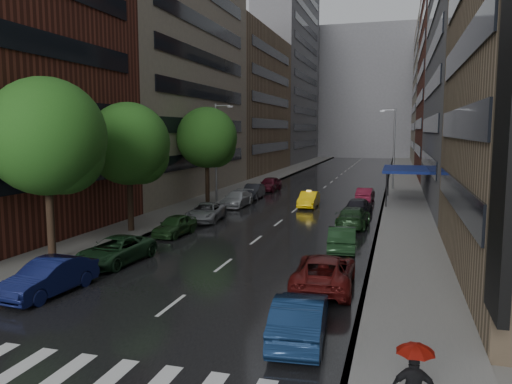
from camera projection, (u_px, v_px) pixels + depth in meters
ground at (115, 348)px, 15.51m from camera, size 220.00×220.00×0.00m
road at (329, 184)px, 63.23m from camera, size 14.00×140.00×0.01m
sidewalk_left at (261, 181)px, 65.67m from camera, size 4.00×140.00×0.15m
sidewalk_right at (403, 185)px, 60.77m from camera, size 4.00×140.00×0.15m
crosswalk at (82, 380)px, 13.55m from camera, size 13.15×2.80×0.01m
buildings_left at (238, 67)px, 73.72m from camera, size 8.00×108.00×38.00m
buildings_right at (456, 65)px, 63.69m from camera, size 8.05×109.10×36.00m
building_far at (366, 93)px, 126.15m from camera, size 40.00×14.00×32.00m
tree_near at (46, 137)px, 24.77m from camera, size 5.88×5.88×9.38m
tree_mid at (129, 144)px, 32.34m from camera, size 5.37×5.37×8.56m
tree_far at (207, 138)px, 45.52m from camera, size 5.56×5.56×8.86m
taxi at (309, 200)px, 43.82m from camera, size 1.51×4.19×1.37m
parked_cars_left at (210, 210)px, 37.96m from camera, size 2.69×41.38×1.57m
parked_cars_right at (345, 232)px, 29.68m from camera, size 2.69×37.13×1.51m
ped_red_umbrella at (414, 379)px, 10.96m from camera, size 1.06×0.82×2.01m
street_lamp_left at (217, 151)px, 45.64m from camera, size 1.74×0.22×9.00m
street_lamp_right at (393, 147)px, 55.76m from camera, size 1.74×0.22×9.00m
awning at (406, 169)px, 46.09m from camera, size 4.00×8.00×3.12m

